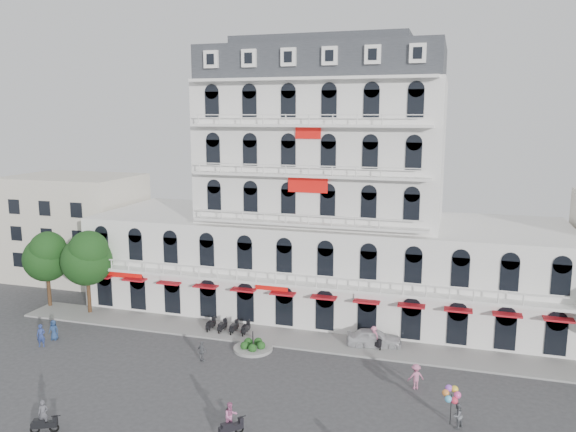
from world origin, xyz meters
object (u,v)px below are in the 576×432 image
Objects in this scene: parked_car at (374,338)px; balloon_vendor at (455,407)px; rider_west at (44,418)px; rider_southwest at (231,419)px; rider_center at (374,337)px.

parked_car is 12.47m from balloon_vendor.
rider_southwest is at bearing -10.58° from rider_west.
parked_car is 2.05× the size of rider_southwest.
rider_west is 24.96m from rider_center.
parked_car is at bearing 21.41° from rider_southwest.
rider_west is at bearing -94.45° from rider_center.
rider_west is at bearing 125.58° from parked_car.
parked_car is at bearing 121.15° from balloon_vendor.
balloon_vendor is (12.76, 4.94, 0.16)m from rider_southwest.
balloon_vendor is (23.68, 7.82, 0.34)m from rider_west.
rider_southwest is (-6.32, -15.60, 0.36)m from parked_car.
balloon_vendor reaches higher than rider_southwest.
parked_car is 1.83× the size of balloon_vendor.
rider_center is 12.05m from balloon_vendor.
balloon_vendor reaches higher than rider_west.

